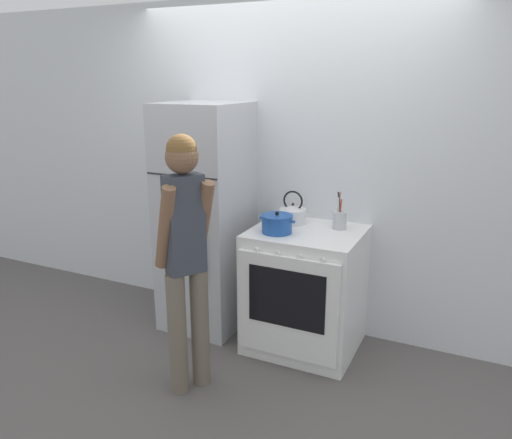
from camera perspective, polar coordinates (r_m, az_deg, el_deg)
The scene contains 8 objects.
ground_plane at distance 4.31m, azimuth 3.24°, elevation -11.15°, with size 14.00×14.00×0.00m, color #5B5654.
wall_back at distance 3.93m, azimuth 3.70°, elevation 5.84°, with size 10.00×0.06×2.55m.
refrigerator at distance 3.95m, azimuth -5.78°, elevation 0.15°, with size 0.60×0.66×1.78m.
stove_range at distance 3.71m, azimuth 5.51°, elevation -7.97°, with size 0.78×0.72×0.91m.
dutch_oven_pot at distance 3.49m, azimuth 2.41°, elevation -0.48°, with size 0.27×0.22×0.15m.
tea_kettle at distance 3.73m, azimuth 4.24°, elevation 0.68°, with size 0.25×0.20×0.25m.
utensil_jar at distance 3.63m, azimuth 9.53°, elevation 0.04°, with size 0.10×0.10×0.27m.
person at distance 3.07m, azimuth -8.05°, elevation -3.62°, with size 0.38×0.41×1.65m.
Camera 1 is at (1.43, -3.57, 1.96)m, focal length 35.00 mm.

